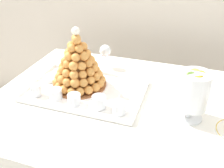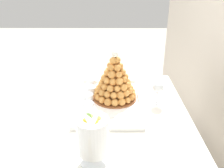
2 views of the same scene
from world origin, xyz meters
name	(u,v)px [view 2 (image 2 of 2)]	position (x,y,z in m)	size (l,w,h in m)	color
buffet_table	(105,140)	(0.00, 0.00, 0.63)	(1.33, 0.96, 0.74)	brown
serving_tray	(109,102)	(-0.23, 0.01, 0.74)	(0.59, 0.39, 0.02)	white
croquembouche	(115,81)	(-0.28, 0.05, 0.86)	(0.28, 0.28, 0.31)	brown
dessert_cup_left	(93,84)	(-0.44, -0.10, 0.77)	(0.05, 0.05, 0.06)	silver
dessert_cup_mid_left	(92,91)	(-0.33, -0.10, 0.77)	(0.06, 0.06, 0.05)	silver
dessert_cup_centre	(88,98)	(-0.23, -0.11, 0.77)	(0.06, 0.06, 0.05)	silver
dessert_cup_mid_right	(88,108)	(-0.11, -0.10, 0.77)	(0.06, 0.06, 0.06)	silver
dessert_cup_right	(85,117)	(-0.02, -0.11, 0.77)	(0.06, 0.06, 0.05)	silver
creme_brulee_ramekin	(115,85)	(-0.45, 0.06, 0.76)	(0.09, 0.09, 0.02)	white
macaron_goblet	(93,136)	(0.28, -0.04, 0.87)	(0.13, 0.13, 0.24)	white
wine_glass	(158,89)	(-0.23, 0.31, 0.83)	(0.07, 0.07, 0.14)	silver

